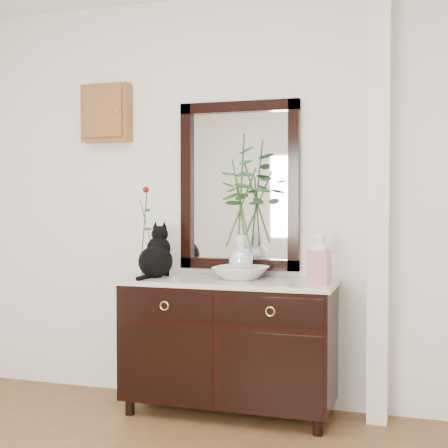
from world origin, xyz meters
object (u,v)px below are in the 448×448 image
(cat, at_px, (156,251))
(lotus_bowl, at_px, (241,273))
(ginger_jar, at_px, (319,257))
(sideboard, at_px, (229,339))

(cat, distance_m, lotus_bowl, 0.57)
(lotus_bowl, distance_m, ginger_jar, 0.52)
(lotus_bowl, xyz_separation_m, ginger_jar, (0.50, -0.07, 0.12))
(sideboard, xyz_separation_m, cat, (-0.48, -0.02, 0.55))
(cat, relative_size, lotus_bowl, 1.03)
(lotus_bowl, relative_size, ginger_jar, 1.04)
(sideboard, xyz_separation_m, lotus_bowl, (0.07, 0.04, 0.42))
(sideboard, bearing_deg, lotus_bowl, 28.96)
(cat, height_order, lotus_bowl, cat)
(sideboard, height_order, lotus_bowl, lotus_bowl)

